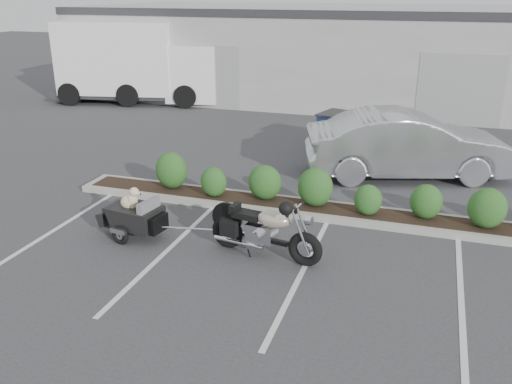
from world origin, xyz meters
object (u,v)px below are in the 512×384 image
(motorcycle, at_px, (264,231))
(delivery_truck, at_px, (139,64))
(sedan, at_px, (408,145))
(pet_trailer, at_px, (134,215))
(dumpster, at_px, (348,132))

(motorcycle, bearing_deg, delivery_truck, 136.75)
(delivery_truck, bearing_deg, sedan, -41.88)
(pet_trailer, bearing_deg, delivery_truck, 127.99)
(sedan, distance_m, delivery_truck, 13.85)
(pet_trailer, relative_size, sedan, 0.35)
(sedan, xyz_separation_m, delivery_truck, (-11.95, 6.96, 0.78))
(delivery_truck, bearing_deg, pet_trailer, -72.82)
(motorcycle, distance_m, sedan, 6.09)
(motorcycle, height_order, pet_trailer, motorcycle)
(sedan, xyz_separation_m, dumpster, (-1.91, 2.03, -0.30))
(sedan, relative_size, delivery_truck, 0.68)
(motorcycle, bearing_deg, dumpster, 96.74)
(dumpster, relative_size, delivery_truck, 0.25)
(pet_trailer, bearing_deg, dumpster, 77.09)
(pet_trailer, distance_m, dumpster, 8.27)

